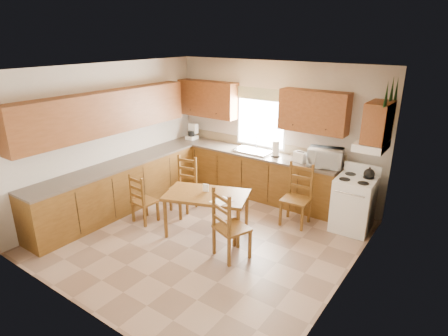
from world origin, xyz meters
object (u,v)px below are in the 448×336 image
Objects in this scene: microwave at (325,158)px; dining_table at (207,213)px; chair_near_left at (144,198)px; chair_far_right at (296,196)px; stove at (353,205)px; chair_near_right at (232,224)px; chair_far_left at (183,184)px.

dining_table is at bearing -137.32° from microwave.
chair_far_right is at bearing -143.61° from chair_near_left.
microwave is at bearing 34.96° from dining_table.
stove is 1.01× the size of chair_near_left.
chair_near_left is 0.82× the size of chair_near_right.
dining_table is at bearing -36.35° from chair_far_left.
chair_far_left is (-1.66, 0.81, -0.04)m from chair_near_right.
chair_far_left reaches higher than stove.
chair_near_right is (-0.54, -2.17, -0.54)m from microwave.
chair_near_right is 1.52m from chair_far_right.
stove is 3.60m from chair_near_left.
dining_table is at bearing -143.59° from stove.
chair_far_right is (2.22, 1.45, 0.09)m from chair_near_left.
chair_near_right reaches higher than chair_near_left.
chair_near_right reaches higher than dining_table.
microwave is (-0.67, 0.30, 0.63)m from stove.
chair_far_left is 0.93× the size of chair_far_right.
dining_table is (-1.94, -1.53, -0.10)m from stove.
chair_near_right is 1.09× the size of chair_far_left.
stove is 2.23m from chair_near_right.
chair_near_right is at bearing -107.07° from chair_far_right.
chair_near_left is 1.89m from chair_near_right.
chair_near_right is at bearing -124.61° from stove.
chair_near_left is (-1.15, -0.31, 0.09)m from dining_table.
chair_near_right is 1.85m from chair_far_left.
chair_near_left is at bearing 19.64° from chair_near_right.
microwave reaches higher than chair_far_right.
chair_near_right is at bearing -35.68° from chair_far_left.
stove is at bearing 20.06° from chair_far_right.
chair_far_left is at bearing -165.79° from chair_far_right.
chair_far_right reaches higher than chair_near_left.
stove reaches higher than dining_table.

